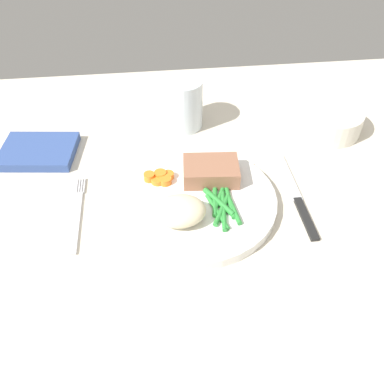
% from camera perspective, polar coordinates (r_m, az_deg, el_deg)
% --- Properties ---
extents(dining_table, '(1.20, 0.90, 0.02)m').
position_cam_1_polar(dining_table, '(0.70, 1.20, -0.94)').
color(dining_table, beige).
rests_on(dining_table, ground).
extents(dinner_plate, '(0.27, 0.27, 0.02)m').
position_cam_1_polar(dinner_plate, '(0.67, -0.00, -1.14)').
color(dinner_plate, white).
rests_on(dinner_plate, dining_table).
extents(meat_portion, '(0.10, 0.07, 0.03)m').
position_cam_1_polar(meat_portion, '(0.69, 2.57, 2.85)').
color(meat_portion, '#936047').
rests_on(meat_portion, dinner_plate).
extents(mashed_potatoes, '(0.08, 0.06, 0.04)m').
position_cam_1_polar(mashed_potatoes, '(0.62, -1.70, -2.58)').
color(mashed_potatoes, beige).
rests_on(mashed_potatoes, dinner_plate).
extents(carrot_slices, '(0.05, 0.03, 0.01)m').
position_cam_1_polar(carrot_slices, '(0.69, -4.36, 1.96)').
color(carrot_slices, orange).
rests_on(carrot_slices, dinner_plate).
extents(green_beans, '(0.05, 0.11, 0.01)m').
position_cam_1_polar(green_beans, '(0.65, 4.08, -1.64)').
color(green_beans, '#2D8C38').
rests_on(green_beans, dinner_plate).
extents(fork, '(0.01, 0.17, 0.00)m').
position_cam_1_polar(fork, '(0.68, -15.24, -2.84)').
color(fork, silver).
rests_on(fork, dining_table).
extents(knife, '(0.02, 0.21, 0.01)m').
position_cam_1_polar(knife, '(0.71, 13.85, -0.50)').
color(knife, black).
rests_on(knife, dining_table).
extents(water_glass, '(0.08, 0.08, 0.10)m').
position_cam_1_polar(water_glass, '(0.83, -1.31, 11.42)').
color(water_glass, silver).
rests_on(water_glass, dining_table).
extents(salad_bowl, '(0.13, 0.13, 0.05)m').
position_cam_1_polar(salad_bowl, '(0.87, 18.01, 9.35)').
color(salad_bowl, silver).
rests_on(salad_bowl, dining_table).
extents(napkin, '(0.14, 0.12, 0.02)m').
position_cam_1_polar(napkin, '(0.82, -20.05, 5.20)').
color(napkin, '#334C8C').
rests_on(napkin, dining_table).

